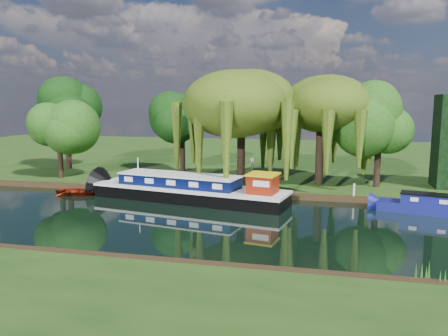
# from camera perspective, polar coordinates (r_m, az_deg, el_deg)

# --- Properties ---
(ground) EXTENTS (120.00, 120.00, 0.00)m
(ground) POSITION_cam_1_polar(r_m,az_deg,el_deg) (28.71, -0.68, -7.17)
(ground) COLOR black
(far_bank) EXTENTS (120.00, 52.00, 0.45)m
(far_bank) POSITION_cam_1_polar(r_m,az_deg,el_deg) (61.67, 6.66, 1.49)
(far_bank) COLOR #193A0F
(far_bank) RESTS_ON ground
(dutch_barge) EXTENTS (16.46, 6.53, 3.39)m
(dutch_barge) POSITION_cam_1_polar(r_m,az_deg,el_deg) (34.97, -4.42, -2.91)
(dutch_barge) COLOR black
(dutch_barge) RESTS_ON ground
(red_dinghy) EXTENTS (3.67, 2.73, 0.73)m
(red_dinghy) POSITION_cam_1_polar(r_m,az_deg,el_deg) (39.27, -18.71, -3.32)
(red_dinghy) COLOR maroon
(red_dinghy) RESTS_ON ground
(willow_left) EXTENTS (8.11, 8.11, 9.71)m
(willow_left) POSITION_cam_1_polar(r_m,az_deg,el_deg) (38.60, 2.27, 8.16)
(willow_left) COLOR black
(willow_left) RESTS_ON far_bank
(willow_right) EXTENTS (7.30, 7.30, 8.89)m
(willow_right) POSITION_cam_1_polar(r_m,az_deg,el_deg) (39.86, 12.54, 7.15)
(willow_right) COLOR black
(willow_right) RESTS_ON far_bank
(tree_far_left) EXTENTS (4.54, 4.54, 7.31)m
(tree_far_left) POSITION_cam_1_polar(r_m,az_deg,el_deg) (45.25, -20.80, 5.08)
(tree_far_left) COLOR black
(tree_far_left) RESTS_ON far_bank
(tree_far_back) EXTENTS (5.42, 5.42, 9.11)m
(tree_far_back) POSITION_cam_1_polar(r_m,az_deg,el_deg) (51.56, -19.91, 6.99)
(tree_far_back) COLOR black
(tree_far_back) RESTS_ON far_bank
(tree_far_mid) EXTENTS (4.72, 4.72, 7.72)m
(tree_far_mid) POSITION_cam_1_polar(r_m,az_deg,el_deg) (46.42, -5.50, 6.07)
(tree_far_mid) COLOR black
(tree_far_mid) RESTS_ON far_bank
(tree_far_right) EXTENTS (4.82, 4.82, 7.88)m
(tree_far_right) POSITION_cam_1_polar(r_m,az_deg,el_deg) (40.06, 19.64, 5.35)
(tree_far_right) COLOR black
(tree_far_right) RESTS_ON far_bank
(lamppost) EXTENTS (0.36, 0.36, 2.56)m
(lamppost) POSITION_cam_1_polar(r_m,az_deg,el_deg) (38.22, 3.69, 0.49)
(lamppost) COLOR silver
(lamppost) RESTS_ON far_bank
(mooring_posts) EXTENTS (19.16, 0.16, 1.00)m
(mooring_posts) POSITION_cam_1_polar(r_m,az_deg,el_deg) (36.59, 1.60, -2.20)
(mooring_posts) COLOR silver
(mooring_posts) RESTS_ON far_bank
(reeds_near) EXTENTS (33.70, 1.50, 1.10)m
(reeds_near) POSITION_cam_1_polar(r_m,az_deg,el_deg) (20.62, 13.48, -12.25)
(reeds_near) COLOR #1A4F15
(reeds_near) RESTS_ON ground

